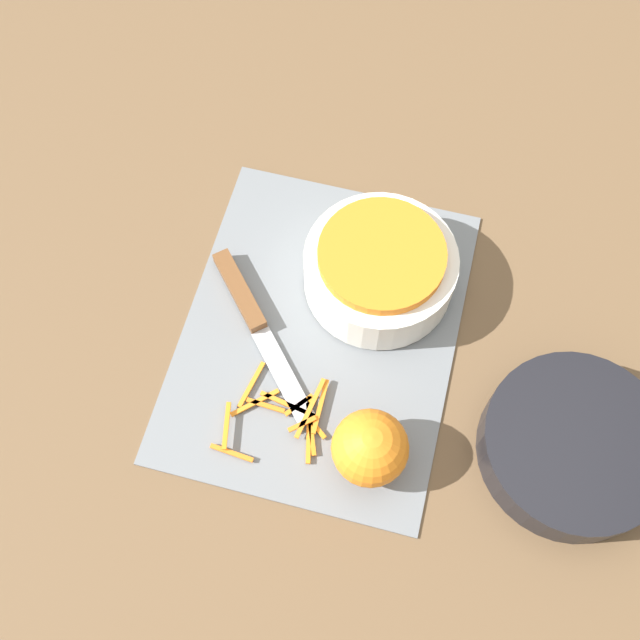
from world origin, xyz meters
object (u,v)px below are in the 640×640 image
object	(u,v)px
bowl_speckled	(380,268)
knife	(248,306)
orange_left	(370,448)
bowl_dark	(573,446)

from	to	relation	value
bowl_speckled	knife	xyz separation A→B (m)	(0.07, -0.14, -0.03)
orange_left	bowl_speckled	bearing A→B (deg)	-170.26
bowl_speckled	bowl_dark	bearing A→B (deg)	58.65
bowl_dark	knife	size ratio (longest dim) A/B	1.04
bowl_dark	orange_left	world-z (taller)	orange_left
bowl_speckled	knife	distance (m)	0.16
knife	bowl_speckled	bearing A→B (deg)	75.50
bowl_speckled	knife	size ratio (longest dim) A/B	0.94
bowl_speckled	bowl_dark	distance (m)	0.28
bowl_dark	knife	bearing A→B (deg)	-101.24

